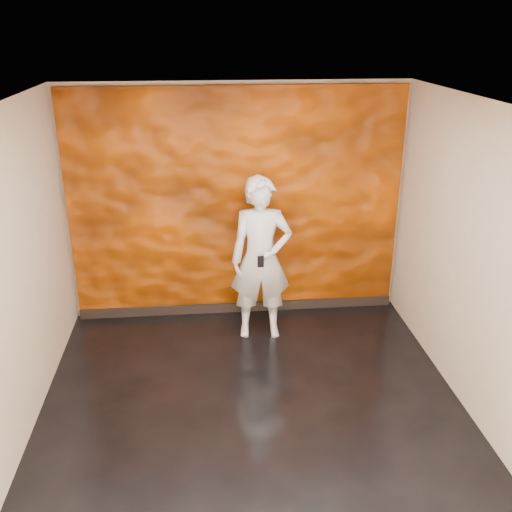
# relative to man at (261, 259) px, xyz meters

# --- Properties ---
(room) EXTENTS (4.02, 4.02, 2.81)m
(room) POSITION_rel_man_xyz_m (-0.22, -1.36, 0.46)
(room) COLOR black
(room) RESTS_ON ground
(feature_wall) EXTENTS (3.90, 0.06, 2.75)m
(feature_wall) POSITION_rel_man_xyz_m (-0.22, 0.60, 0.44)
(feature_wall) COLOR #CB4D00
(feature_wall) RESTS_ON ground
(baseboard) EXTENTS (3.90, 0.04, 0.12)m
(baseboard) POSITION_rel_man_xyz_m (-0.22, 0.56, -0.88)
(baseboard) COLOR black
(baseboard) RESTS_ON ground
(man) EXTENTS (0.70, 0.48, 1.88)m
(man) POSITION_rel_man_xyz_m (0.00, 0.00, 0.00)
(man) COLOR #ABB2BB
(man) RESTS_ON ground
(phone) EXTENTS (0.07, 0.02, 0.13)m
(phone) POSITION_rel_man_xyz_m (-0.03, -0.28, 0.09)
(phone) COLOR black
(phone) RESTS_ON man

